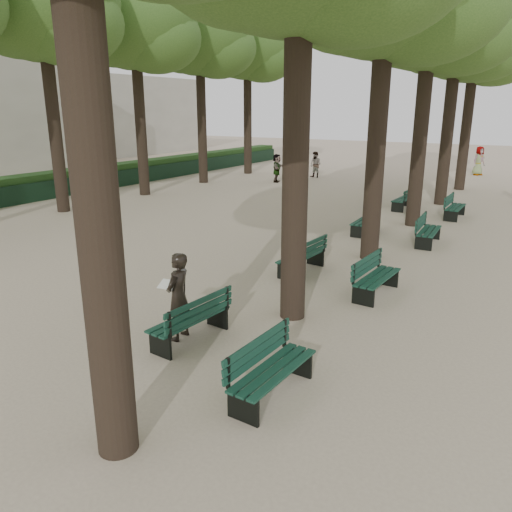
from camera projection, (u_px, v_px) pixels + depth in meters
The scene contains 23 objects.
ground at pixel (141, 357), 8.90m from camera, with size 120.00×120.00×0.00m, color #BEAB8F.
tree_central_3 at pixel (432, 2), 16.66m from camera, with size 6.00×6.00×9.95m.
tree_central_4 at pixel (459, 23), 20.78m from camera, with size 6.00×6.00×9.95m.
tree_central_5 at pixel (477, 37), 24.89m from camera, with size 6.00×6.00×9.95m.
tree_far_2 at pixel (41, 2), 19.05m from camera, with size 6.00×6.00×10.45m.
tree_far_3 at pixel (134, 21), 23.16m from camera, with size 6.00×6.00×10.45m.
tree_far_4 at pixel (199, 34), 27.28m from camera, with size 6.00×6.00×10.45m.
tree_far_5 at pixel (247, 43), 31.39m from camera, with size 6.00×6.00×10.45m.
bench_left_0 at pixel (190, 327), 9.44m from camera, with size 0.73×1.84×0.92m.
bench_left_1 at pixel (301, 263), 13.39m from camera, with size 0.70×1.84×0.92m.
bench_left_2 at pixel (365, 226), 17.58m from camera, with size 0.63×1.82×0.92m.
bench_left_3 at pixel (403, 203), 21.72m from camera, with size 0.65×1.82×0.92m.
bench_right_0 at pixel (273, 380), 7.61m from camera, with size 0.66×1.83×0.92m.
bench_right_1 at pixel (376, 284), 11.75m from camera, with size 0.68×1.83×0.92m.
bench_right_2 at pixel (428, 236), 16.14m from camera, with size 0.66×1.83×0.92m.
bench_right_3 at pixel (455, 211), 19.97m from camera, with size 0.59×1.81×0.92m.
man_with_map at pixel (178, 297), 9.38m from camera, with size 0.64×0.71×1.71m.
pedestrian_e at pixel (277, 168), 29.53m from camera, with size 1.53×0.33×1.65m, color #262628.
pedestrian_d at pixel (479, 161), 32.55m from camera, with size 0.91×0.37×1.86m, color #262628.
pedestrian_a at pixel (316, 165), 31.39m from camera, with size 0.79×0.32×1.62m, color #262628.
fence at pixel (73, 186), 25.19m from camera, with size 0.08×42.00×0.90m, color black.
hedge at pixel (63, 182), 25.50m from camera, with size 1.20×42.00×1.20m, color #1C4216.
building_far at pixel (103, 116), 48.80m from camera, with size 12.00×16.00×7.00m, color #B7B2A3.
Camera 1 is at (5.88, -5.82, 4.27)m, focal length 35.00 mm.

